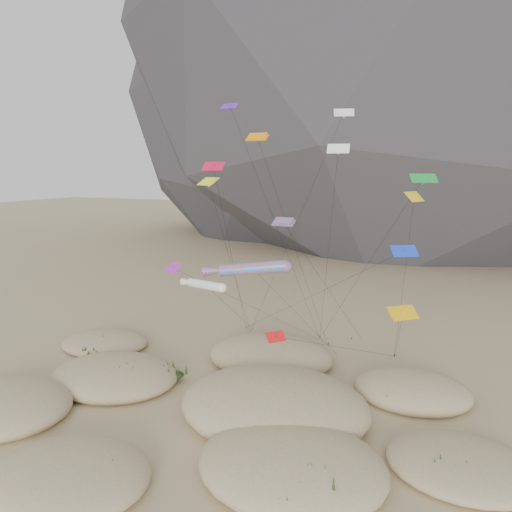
% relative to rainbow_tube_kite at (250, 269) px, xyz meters
% --- Properties ---
extents(ground, '(500.00, 500.00, 0.00)m').
position_rel_rainbow_tube_kite_xyz_m(ground, '(1.70, -12.50, -11.12)').
color(ground, '#CCB789').
rests_on(ground, ground).
extents(dunes, '(50.35, 35.98, 4.53)m').
position_rel_rainbow_tube_kite_xyz_m(dunes, '(0.79, -7.90, -10.35)').
color(dunes, '#CCB789').
rests_on(dunes, ground).
extents(dune_grass, '(40.88, 27.62, 1.50)m').
position_rel_rainbow_tube_kite_xyz_m(dune_grass, '(1.88, -9.99, -10.26)').
color(dune_grass, black).
rests_on(dune_grass, ground).
extents(kite_stakes, '(19.75, 5.60, 0.30)m').
position_rel_rainbow_tube_kite_xyz_m(kite_stakes, '(3.39, 11.75, -10.97)').
color(kite_stakes, '#3F2D1E').
rests_on(kite_stakes, ground).
extents(rainbow_tube_kite, '(11.69, 10.73, 12.12)m').
position_rel_rainbow_tube_kite_xyz_m(rainbow_tube_kite, '(0.00, 0.00, 0.00)').
color(rainbow_tube_kite, red).
rests_on(rainbow_tube_kite, ground).
extents(white_tube_kite, '(6.11, 17.59, 11.25)m').
position_rel_rainbow_tube_kite_xyz_m(white_tube_kite, '(-1.84, -6.01, -0.53)').
color(white_tube_kite, white).
rests_on(white_tube_kite, ground).
extents(orange_parafoil, '(7.90, 6.43, 24.70)m').
position_rel_rainbow_tube_kite_xyz_m(orange_parafoil, '(-1.23, 5.05, 12.81)').
color(orange_parafoil, orange).
rests_on(orange_parafoil, ground).
extents(multi_parafoil, '(5.90, 15.86, 16.42)m').
position_rel_rainbow_tube_kite_xyz_m(multi_parafoil, '(3.78, -0.14, 4.65)').
color(multi_parafoil, red).
rests_on(multi_parafoil, ground).
extents(delta_kites, '(24.05, 21.48, 27.48)m').
position_rel_rainbow_tube_kite_xyz_m(delta_kites, '(6.18, -1.17, 5.97)').
color(delta_kites, '#169232').
rests_on(delta_kites, ground).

